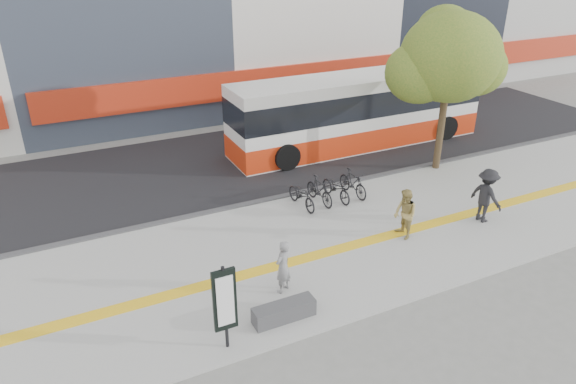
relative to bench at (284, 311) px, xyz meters
name	(u,v)px	position (x,y,z in m)	size (l,w,h in m)	color
ground	(347,271)	(2.60, 1.20, -0.30)	(120.00, 120.00, 0.00)	slate
sidewalk	(322,245)	(2.60, 2.70, -0.27)	(40.00, 7.00, 0.08)	gray
tactile_strip	(330,251)	(2.60, 2.20, -0.22)	(40.00, 0.45, 0.01)	yellow
street	(235,162)	(2.60, 10.20, -0.28)	(40.00, 8.00, 0.06)	black
curb	(275,199)	(2.60, 6.20, -0.23)	(40.00, 0.25, 0.14)	#363639
bench	(284,311)	(0.00, 0.00, 0.00)	(1.60, 0.45, 0.45)	#363639
signboard	(225,301)	(-1.60, -0.31, 1.06)	(0.55, 0.10, 2.20)	black
street_tree	(447,59)	(9.78, 6.02, 4.21)	(4.40, 3.80, 6.31)	#372919
bus	(358,113)	(8.36, 9.70, 1.25)	(11.92, 2.83, 3.17)	silver
bicycle_row	(327,189)	(4.21, 5.20, 0.24)	(2.74, 1.72, 0.98)	black
seated_woman	(283,267)	(0.48, 1.07, 0.54)	(0.56, 0.37, 1.53)	black
pedestrian_tan	(405,214)	(5.11, 1.94, 0.59)	(0.79, 0.62, 1.63)	#9B8849
pedestrian_dark	(486,195)	(8.18, 1.66, 0.70)	(1.20, 0.69, 1.85)	black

